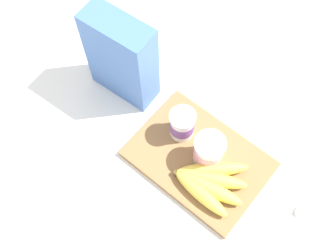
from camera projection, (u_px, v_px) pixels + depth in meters
ground_plane at (199, 160)px, 1.05m from camera, size 2.40×2.40×0.00m
cutting_board at (199, 159)px, 1.04m from camera, size 0.34×0.24×0.02m
cereal_box at (122, 58)px, 1.03m from camera, size 0.18×0.09×0.27m
yogurt_cup_front at (182, 124)px, 1.02m from camera, size 0.07×0.07×0.09m
yogurt_cup_back at (209, 151)px, 0.99m from camera, size 0.08×0.08×0.09m
banana_bunch at (209, 182)px, 0.99m from camera, size 0.19×0.16×0.04m
spoon at (293, 219)px, 0.98m from camera, size 0.03×0.13×0.01m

